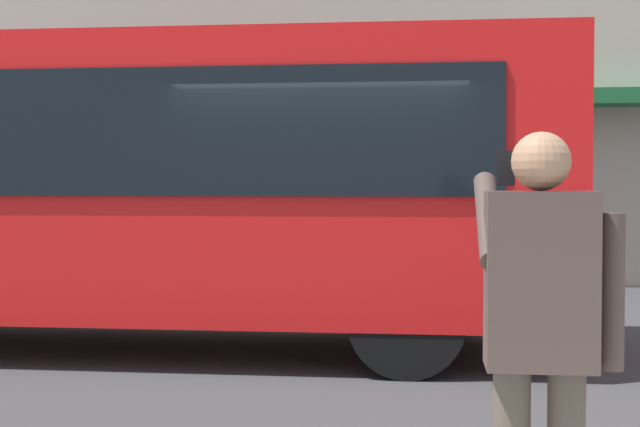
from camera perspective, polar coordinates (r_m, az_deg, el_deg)
The scene contains 3 objects.
ground_plane at distance 8.46m, azimuth 0.59°, elevation -9.37°, with size 60.00×60.00×0.00m, color #38383A.
red_bus at distance 9.18m, azimuth -13.46°, elevation 2.04°, with size 9.05×2.54×3.08m.
pedestrian_photographer at distance 3.43m, azimuth 13.99°, elevation -6.80°, with size 0.53×0.52×1.70m.
Camera 1 is at (-0.87, 8.25, 1.66)m, focal length 49.79 mm.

